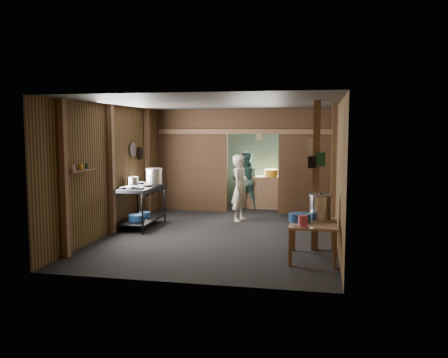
% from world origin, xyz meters
% --- Properties ---
extents(floor, '(4.50, 7.00, 0.00)m').
position_xyz_m(floor, '(0.00, 0.00, 0.00)').
color(floor, black).
rests_on(floor, ground).
extents(ceiling, '(4.50, 7.00, 0.00)m').
position_xyz_m(ceiling, '(0.00, 0.00, 2.60)').
color(ceiling, '#40403F').
rests_on(ceiling, ground).
extents(wall_back, '(4.50, 0.00, 2.60)m').
position_xyz_m(wall_back, '(0.00, 3.50, 1.30)').
color(wall_back, brown).
rests_on(wall_back, ground).
extents(wall_front, '(4.50, 0.00, 2.60)m').
position_xyz_m(wall_front, '(0.00, -3.50, 1.30)').
color(wall_front, brown).
rests_on(wall_front, ground).
extents(wall_left, '(0.00, 7.00, 2.60)m').
position_xyz_m(wall_left, '(-2.25, 0.00, 1.30)').
color(wall_left, brown).
rests_on(wall_left, ground).
extents(wall_right, '(0.00, 7.00, 2.60)m').
position_xyz_m(wall_right, '(2.25, 0.00, 1.30)').
color(wall_right, brown).
rests_on(wall_right, ground).
extents(partition_left, '(1.85, 0.10, 2.60)m').
position_xyz_m(partition_left, '(-1.32, 2.20, 1.30)').
color(partition_left, brown).
rests_on(partition_left, floor).
extents(partition_right, '(1.35, 0.10, 2.60)m').
position_xyz_m(partition_right, '(1.57, 2.20, 1.30)').
color(partition_right, brown).
rests_on(partition_right, floor).
extents(partition_header, '(1.30, 0.10, 0.60)m').
position_xyz_m(partition_header, '(0.25, 2.20, 2.30)').
color(partition_header, brown).
rests_on(partition_header, wall_back).
extents(turquoise_panel, '(4.40, 0.06, 2.50)m').
position_xyz_m(turquoise_panel, '(0.00, 3.44, 1.25)').
color(turquoise_panel, '#7CAEAB').
rests_on(turquoise_panel, wall_back).
extents(back_counter, '(1.20, 0.50, 0.85)m').
position_xyz_m(back_counter, '(0.30, 2.95, 0.42)').
color(back_counter, '#A17556').
rests_on(back_counter, floor).
extents(wall_clock, '(0.20, 0.03, 0.20)m').
position_xyz_m(wall_clock, '(0.25, 3.40, 1.90)').
color(wall_clock, silver).
rests_on(wall_clock, wall_back).
extents(post_left_a, '(0.10, 0.12, 2.60)m').
position_xyz_m(post_left_a, '(-2.18, -2.60, 1.30)').
color(post_left_a, '#A17556').
rests_on(post_left_a, floor).
extents(post_left_b, '(0.10, 0.12, 2.60)m').
position_xyz_m(post_left_b, '(-2.18, -0.80, 1.30)').
color(post_left_b, '#A17556').
rests_on(post_left_b, floor).
extents(post_left_c, '(0.10, 0.12, 2.60)m').
position_xyz_m(post_left_c, '(-2.18, 1.20, 1.30)').
color(post_left_c, '#A17556').
rests_on(post_left_c, floor).
extents(post_right, '(0.10, 0.12, 2.60)m').
position_xyz_m(post_right, '(2.18, -0.20, 1.30)').
color(post_right, '#A17556').
rests_on(post_right, floor).
extents(post_free, '(0.12, 0.12, 2.60)m').
position_xyz_m(post_free, '(1.85, -1.30, 1.30)').
color(post_free, '#A17556').
rests_on(post_free, floor).
extents(cross_beam, '(4.40, 0.12, 0.12)m').
position_xyz_m(cross_beam, '(0.00, 2.15, 2.05)').
color(cross_beam, '#A17556').
rests_on(cross_beam, wall_left).
extents(pan_lid_big, '(0.03, 0.34, 0.34)m').
position_xyz_m(pan_lid_big, '(-2.21, 0.40, 1.65)').
color(pan_lid_big, gray).
rests_on(pan_lid_big, wall_left).
extents(pan_lid_small, '(0.03, 0.30, 0.30)m').
position_xyz_m(pan_lid_small, '(-2.21, 0.80, 1.55)').
color(pan_lid_small, black).
rests_on(pan_lid_small, wall_left).
extents(wall_shelf, '(0.14, 0.80, 0.03)m').
position_xyz_m(wall_shelf, '(-2.15, -2.10, 1.40)').
color(wall_shelf, '#A17556').
rests_on(wall_shelf, wall_left).
extents(jar_white, '(0.07, 0.07, 0.10)m').
position_xyz_m(jar_white, '(-2.15, -2.35, 1.47)').
color(jar_white, silver).
rests_on(jar_white, wall_shelf).
extents(jar_yellow, '(0.08, 0.08, 0.10)m').
position_xyz_m(jar_yellow, '(-2.15, -2.10, 1.47)').
color(jar_yellow, orange).
rests_on(jar_yellow, wall_shelf).
extents(jar_green, '(0.06, 0.06, 0.10)m').
position_xyz_m(jar_green, '(-2.15, -1.88, 1.47)').
color(jar_green, '#19492D').
rests_on(jar_green, wall_shelf).
extents(bag_white, '(0.22, 0.15, 0.32)m').
position_xyz_m(bag_white, '(1.80, -1.22, 1.78)').
color(bag_white, silver).
rests_on(bag_white, post_free).
extents(bag_green, '(0.16, 0.12, 0.24)m').
position_xyz_m(bag_green, '(1.92, -1.36, 1.60)').
color(bag_green, '#19492D').
rests_on(bag_green, post_free).
extents(bag_black, '(0.14, 0.10, 0.20)m').
position_xyz_m(bag_black, '(1.78, -1.38, 1.55)').
color(bag_black, black).
rests_on(bag_black, post_free).
extents(gas_range, '(0.78, 1.52, 0.89)m').
position_xyz_m(gas_range, '(-1.88, -0.07, 0.45)').
color(gas_range, black).
rests_on(gas_range, floor).
extents(prep_table, '(0.75, 1.03, 0.61)m').
position_xyz_m(prep_table, '(1.83, -1.90, 0.30)').
color(prep_table, tan).
rests_on(prep_table, floor).
extents(stove_pot_large, '(0.39, 0.39, 0.37)m').
position_xyz_m(stove_pot_large, '(-1.71, 0.39, 1.06)').
color(stove_pot_large, silver).
rests_on(stove_pot_large, gas_range).
extents(stove_pot_med, '(0.31, 0.31, 0.21)m').
position_xyz_m(stove_pot_med, '(-2.05, -0.04, 0.98)').
color(stove_pot_med, silver).
rests_on(stove_pot_med, gas_range).
extents(frying_pan, '(0.37, 0.55, 0.07)m').
position_xyz_m(frying_pan, '(-1.88, -0.48, 0.92)').
color(frying_pan, gray).
rests_on(frying_pan, gas_range).
extents(blue_tub_front, '(0.33, 0.33, 0.13)m').
position_xyz_m(blue_tub_front, '(-1.88, -0.29, 0.24)').
color(blue_tub_front, '#1E4A8A').
rests_on(blue_tub_front, gas_range).
extents(blue_tub_back, '(0.27, 0.27, 0.11)m').
position_xyz_m(blue_tub_back, '(-1.88, 0.19, 0.23)').
color(blue_tub_back, '#1E4A8A').
rests_on(blue_tub_back, gas_range).
extents(stock_pot, '(0.45, 0.45, 0.45)m').
position_xyz_m(stock_pot, '(1.94, -1.66, 0.81)').
color(stock_pot, silver).
rests_on(stock_pot, prep_table).
extents(wash_basin, '(0.40, 0.40, 0.13)m').
position_xyz_m(wash_basin, '(1.61, -1.88, 0.68)').
color(wash_basin, '#1E4A8A').
rests_on(wash_basin, prep_table).
extents(pink_bucket, '(0.19, 0.19, 0.18)m').
position_xyz_m(pink_bucket, '(1.67, -2.29, 0.70)').
color(pink_bucket, '#D24B6B').
rests_on(pink_bucket, prep_table).
extents(knife, '(0.30, 0.12, 0.01)m').
position_xyz_m(knife, '(1.68, -2.37, 0.61)').
color(knife, silver).
rests_on(knife, prep_table).
extents(yellow_tub, '(0.35, 0.35, 0.19)m').
position_xyz_m(yellow_tub, '(0.64, 2.95, 0.95)').
color(yellow_tub, orange).
rests_on(yellow_tub, back_counter).
extents(cook, '(0.49, 0.63, 1.53)m').
position_xyz_m(cook, '(0.13, 1.06, 0.76)').
color(cook, beige).
rests_on(cook, floor).
extents(worker_back, '(0.84, 0.72, 1.51)m').
position_xyz_m(worker_back, '(-0.03, 2.82, 0.76)').
color(worker_back, '#396B65').
rests_on(worker_back, floor).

